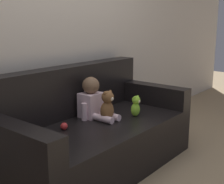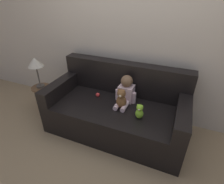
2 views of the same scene
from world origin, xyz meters
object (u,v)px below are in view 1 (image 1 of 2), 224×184
person_baby (93,101)px  teddy_bear_brown (107,106)px  toy_ball (64,126)px  couch (92,134)px  plush_toy_side (136,106)px

person_baby → teddy_bear_brown: bearing=-89.7°
toy_ball → couch: bearing=-5.2°
person_baby → plush_toy_side: 0.40m
couch → teddy_bear_brown: bearing=-46.4°
couch → person_baby: (0.09, 0.07, 0.27)m
couch → person_baby: couch is taller
toy_ball → plush_toy_side: bearing=-20.0°
couch → toy_ball: bearing=174.8°
teddy_bear_brown → plush_toy_side: teddy_bear_brown is taller
teddy_bear_brown → toy_ball: teddy_bear_brown is taller
couch → plush_toy_side: size_ratio=9.34×
teddy_bear_brown → couch: bearing=133.6°
teddy_bear_brown → plush_toy_side: 0.30m
couch → person_baby: 0.30m
person_baby → toy_ball: size_ratio=6.24×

